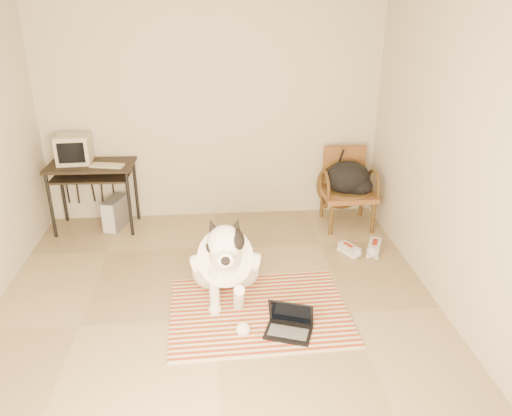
{
  "coord_description": "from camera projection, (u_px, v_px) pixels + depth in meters",
  "views": [
    {
      "loc": [
        0.04,
        -3.6,
        2.61
      ],
      "look_at": [
        0.37,
        0.42,
        0.85
      ],
      "focal_mm": 35.0,
      "sensor_mm": 36.0,
      "label": 1
    }
  ],
  "objects": [
    {
      "name": "floor",
      "position": [
        217.0,
        319.0,
        4.32
      ],
      "size": [
        4.5,
        4.5,
        0.0
      ],
      "primitive_type": "plane",
      "color": "#937E5A",
      "rests_on": "ground"
    },
    {
      "name": "wall_back",
      "position": [
        211.0,
        108.0,
        5.84
      ],
      "size": [
        4.5,
        0.0,
        4.5
      ],
      "primitive_type": "plane",
      "rotation": [
        1.57,
        0.0,
        0.0
      ],
      "color": "#BFB39C",
      "rests_on": "floor"
    },
    {
      "name": "wall_front",
      "position": [
        213.0,
        386.0,
        1.73
      ],
      "size": [
        4.5,
        0.0,
        4.5
      ],
      "primitive_type": "plane",
      "rotation": [
        -1.57,
        0.0,
        0.0
      ],
      "color": "#BFB39C",
      "rests_on": "floor"
    },
    {
      "name": "wall_right",
      "position": [
        465.0,
        165.0,
        3.94
      ],
      "size": [
        0.0,
        4.5,
        4.5
      ],
      "primitive_type": "plane",
      "rotation": [
        1.57,
        0.0,
        -1.57
      ],
      "color": "#BFB39C",
      "rests_on": "floor"
    },
    {
      "name": "rug",
      "position": [
        259.0,
        311.0,
        4.41
      ],
      "size": [
        1.59,
        1.24,
        0.02
      ],
      "color": "#AD2610",
      "rests_on": "floor"
    },
    {
      "name": "dog",
      "position": [
        226.0,
        262.0,
        4.48
      ],
      "size": [
        0.64,
        1.33,
        0.96
      ],
      "color": "white",
      "rests_on": "rug"
    },
    {
      "name": "laptop",
      "position": [
        289.0,
        324.0,
        4.12
      ],
      "size": [
        0.44,
        0.38,
        0.26
      ],
      "color": "black",
      "rests_on": "rug"
    },
    {
      "name": "computer_desk",
      "position": [
        92.0,
        174.0,
        5.71
      ],
      "size": [
        0.98,
        0.56,
        0.8
      ],
      "color": "black",
      "rests_on": "floor"
    },
    {
      "name": "crt_monitor",
      "position": [
        74.0,
        149.0,
        5.67
      ],
      "size": [
        0.38,
        0.37,
        0.33
      ],
      "color": "tan",
      "rests_on": "computer_desk"
    },
    {
      "name": "desk_keyboard",
      "position": [
        107.0,
        165.0,
        5.59
      ],
      "size": [
        0.39,
        0.21,
        0.02
      ],
      "primitive_type": "cube",
      "rotation": [
        0.0,
        0.0,
        -0.21
      ],
      "color": "tan",
      "rests_on": "computer_desk"
    },
    {
      "name": "pc_tower",
      "position": [
        116.0,
        213.0,
        5.93
      ],
      "size": [
        0.27,
        0.43,
        0.37
      ],
      "color": "#505053",
      "rests_on": "floor"
    },
    {
      "name": "rattan_chair",
      "position": [
        347.0,
        188.0,
        5.94
      ],
      "size": [
        0.61,
        0.58,
        0.91
      ],
      "color": "brown",
      "rests_on": "floor"
    },
    {
      "name": "backpack",
      "position": [
        350.0,
        179.0,
        5.81
      ],
      "size": [
        0.54,
        0.43,
        0.38
      ],
      "color": "black",
      "rests_on": "rattan_chair"
    },
    {
      "name": "sneaker_left",
      "position": [
        349.0,
        250.0,
        5.4
      ],
      "size": [
        0.23,
        0.28,
        0.09
      ],
      "color": "white",
      "rests_on": "floor"
    },
    {
      "name": "sneaker_right",
      "position": [
        374.0,
        248.0,
        5.42
      ],
      "size": [
        0.24,
        0.34,
        0.11
      ],
      "color": "white",
      "rests_on": "floor"
    }
  ]
}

